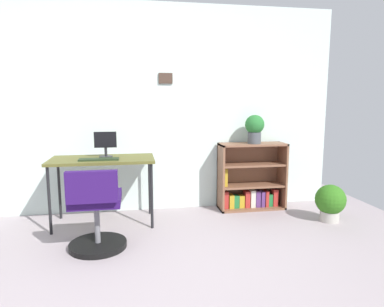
# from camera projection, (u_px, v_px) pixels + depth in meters

# --- Properties ---
(wall_back) EXTENTS (5.20, 0.12, 2.47)m
(wall_back) POSITION_uv_depth(u_px,v_px,m) (124.00, 109.00, 4.07)
(wall_back) COLOR silver
(wall_back) RESTS_ON ground_plane
(desk) EXTENTS (1.10, 0.56, 0.73)m
(desk) POSITION_uv_depth(u_px,v_px,m) (103.00, 164.00, 3.66)
(desk) COLOR brown
(desk) RESTS_ON ground_plane
(monitor) EXTENTS (0.24, 0.14, 0.28)m
(monitor) POSITION_uv_depth(u_px,v_px,m) (106.00, 144.00, 3.70)
(monitor) COLOR #262628
(monitor) RESTS_ON desk
(keyboard) EXTENTS (0.41, 0.13, 0.02)m
(keyboard) POSITION_uv_depth(u_px,v_px,m) (99.00, 159.00, 3.53)
(keyboard) COLOR #23321C
(keyboard) RESTS_ON desk
(office_chair) EXTENTS (0.52, 0.55, 0.77)m
(office_chair) POSITION_uv_depth(u_px,v_px,m) (96.00, 214.00, 3.03)
(office_chair) COLOR black
(office_chair) RESTS_ON ground_plane
(bookshelf_low) EXTENTS (0.82, 0.30, 0.82)m
(bookshelf_low) POSITION_uv_depth(u_px,v_px,m) (250.00, 180.00, 4.26)
(bookshelf_low) COLOR brown
(bookshelf_low) RESTS_ON ground_plane
(potted_plant_on_shelf) EXTENTS (0.23, 0.23, 0.35)m
(potted_plant_on_shelf) POSITION_uv_depth(u_px,v_px,m) (255.00, 127.00, 4.12)
(potted_plant_on_shelf) COLOR #474C51
(potted_plant_on_shelf) RESTS_ON bookshelf_low
(potted_plant_floor) EXTENTS (0.33, 0.33, 0.42)m
(potted_plant_floor) POSITION_uv_depth(u_px,v_px,m) (330.00, 202.00, 3.79)
(potted_plant_floor) COLOR #B7B2A8
(potted_plant_floor) RESTS_ON ground_plane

